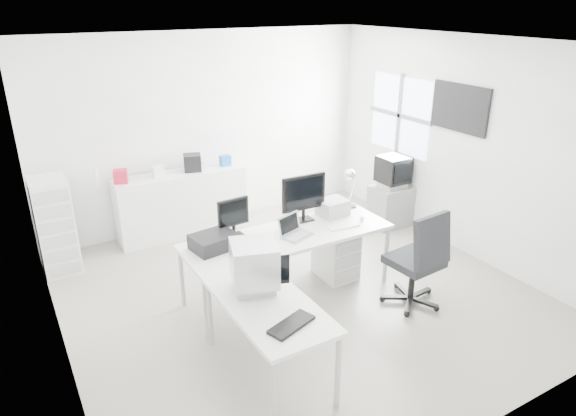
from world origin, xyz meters
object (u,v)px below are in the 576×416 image
lcd_monitor_small (233,218)px  office_chair (415,256)px  crt_tv (393,172)px  main_desk (288,264)px  laser_printer (333,207)px  tv_cabinet (390,206)px  side_desk (269,338)px  drawer_pedestal (336,254)px  sideboard (182,203)px  laptop (297,228)px  lcd_monitor_large (304,198)px  crt_monitor (254,265)px  inkjet_printer (214,242)px  filing_cabinet (55,226)px

lcd_monitor_small → office_chair: (1.64, -1.12, -0.40)m
lcd_monitor_small → crt_tv: size_ratio=0.91×
main_desk → laser_printer: laser_printer is taller
tv_cabinet → side_desk: bearing=-147.5°
drawer_pedestal → sideboard: size_ratio=0.32×
main_desk → laser_printer: (0.75, 0.22, 0.47)m
sideboard → laptop: bearing=-76.7°
main_desk → laptop: size_ratio=7.55×
lcd_monitor_large → crt_tv: 2.07m
main_desk → crt_tv: size_ratio=4.80×
laptop → crt_tv: (2.25, 1.01, -0.02)m
lcd_monitor_large → crt_monitor: bearing=-135.2°
inkjet_printer → lcd_monitor_small: 0.37m
main_desk → drawer_pedestal: size_ratio=4.00×
side_desk → tv_cabinet: side_desk is taller
main_desk → tv_cabinet: main_desk is taller
lcd_monitor_large → crt_monitor: 1.63m
side_desk → filing_cabinet: bearing=114.1°
crt_monitor → sideboard: crt_monitor is taller
drawer_pedestal → laser_printer: bearing=73.6°
crt_monitor → crt_tv: bearing=46.8°
laptop → filing_cabinet: 3.03m
office_chair → sideboard: 3.45m
laptop → crt_monitor: (-0.90, -0.75, 0.15)m
lcd_monitor_large → crt_tv: size_ratio=1.16×
side_desk → sideboard: (0.36, 3.29, 0.09)m
crt_tv → drawer_pedestal: bearing=-151.9°
lcd_monitor_small → sideboard: lcd_monitor_small is taller
drawer_pedestal → lcd_monitor_large: lcd_monitor_large is taller
laptop → drawer_pedestal: bearing=-6.1°
main_desk → laser_printer: bearing=16.3°
office_chair → lcd_monitor_large: bearing=118.4°
drawer_pedestal → lcd_monitor_large: size_ratio=1.04×
crt_monitor → drawer_pedestal: bearing=47.8°
main_desk → filing_cabinet: bearing=138.9°
drawer_pedestal → lcd_monitor_small: bearing=170.9°
side_desk → inkjet_printer: 1.28m
main_desk → tv_cabinet: size_ratio=3.93×
side_desk → lcd_monitor_small: (0.30, 1.35, 0.60)m
drawer_pedestal → inkjet_printer: size_ratio=1.34×
crt_tv → laptop: bearing=-155.9°
side_desk → tv_cabinet: (3.15, 2.01, -0.07)m
sideboard → crt_tv: bearing=-24.7°
main_desk → office_chair: office_chair is taller
lcd_monitor_small → laser_printer: (1.30, -0.03, -0.13)m
inkjet_printer → laptop: size_ratio=1.41×
tv_cabinet → filing_cabinet: bearing=167.3°
inkjet_printer → crt_monitor: size_ratio=0.88×
lcd_monitor_small → tv_cabinet: 3.00m
laptop → crt_tv: crt_tv is taller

